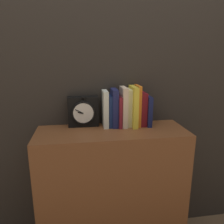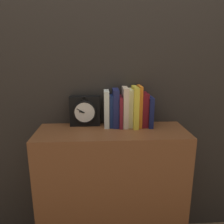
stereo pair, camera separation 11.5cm
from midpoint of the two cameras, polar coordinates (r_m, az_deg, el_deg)
The scene contains 13 objects.
wall_back at distance 1.43m, azimuth -3.55°, elevation 15.08°, with size 6.00×0.05×2.60m.
bookshelf at distance 1.51m, azimuth -2.32°, elevation -20.20°, with size 0.91×0.32×0.85m.
clock at distance 1.39m, azimuth -9.88°, elevation 0.07°, with size 0.19×0.08×0.20m.
book_slot0_white at distance 1.37m, azimuth -4.21°, elevation 0.81°, with size 0.03×0.12×0.23m.
book_slot1_navy at distance 1.38m, azimuth -3.09°, elevation 0.26°, with size 0.02×0.12×0.20m.
book_slot2_navy at distance 1.37m, azimuth -1.79°, elevation 1.07°, with size 0.04×0.12×0.24m.
book_slot3_maroon at distance 1.37m, azimuth -0.54°, elevation 0.16°, with size 0.02×0.14×0.19m.
book_slot4_cream at distance 1.37m, azimuth 0.65°, elevation 1.34°, with size 0.03×0.13×0.25m.
book_slot5_cream at distance 1.39m, azimuth 1.85°, elevation 1.20°, with size 0.03×0.12×0.24m.
book_slot6_yellow at distance 1.37m, azimuth 3.21°, elevation 1.43°, with size 0.03×0.15×0.25m.
book_slot7_orange at distance 1.39m, azimuth 4.35°, elevation 1.69°, with size 0.02×0.13×0.26m.
book_slot8_maroon at distance 1.41m, azimuth 5.52°, elevation 0.84°, with size 0.04×0.12×0.21m.
book_slot9_navy at distance 1.41m, azimuth 6.92°, elevation 0.38°, with size 0.03×0.14×0.19m.
Camera 1 is at (-0.19, -1.23, 1.29)m, focal length 35.00 mm.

